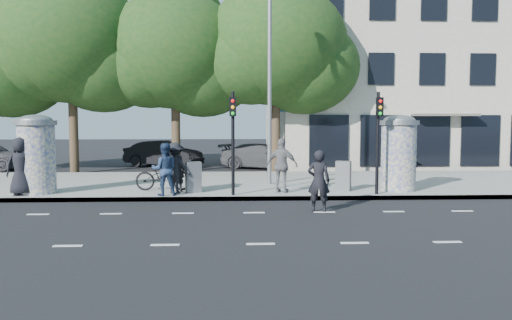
{
  "coord_description": "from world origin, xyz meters",
  "views": [
    {
      "loc": [
        -0.53,
        -12.5,
        2.58
      ],
      "look_at": [
        0.14,
        3.5,
        1.33
      ],
      "focal_mm": 35.0,
      "sensor_mm": 36.0,
      "label": 1
    }
  ],
  "objects_px": {
    "ad_column_left": "(37,152)",
    "ped_a": "(21,166)",
    "ped_b": "(176,169)",
    "ped_c": "(164,169)",
    "car_mid": "(163,154)",
    "ped_e": "(282,165)",
    "car_right": "(263,156)",
    "traffic_pole_near": "(233,132)",
    "traffic_pole_far": "(378,132)",
    "street_lamp": "(270,63)",
    "bicycle": "(164,176)",
    "cabinet_right": "(343,176)",
    "cabinet_left": "(193,177)",
    "ad_column_right": "(399,151)",
    "ped_f": "(400,167)",
    "ped_d": "(175,168)",
    "man_road": "(319,181)"
  },
  "relations": [
    {
      "from": "ped_d",
      "to": "ad_column_right",
      "type": "bearing_deg",
      "value": -167.25
    },
    {
      "from": "ped_f",
      "to": "bicycle",
      "type": "distance_m",
      "value": 8.42
    },
    {
      "from": "ad_column_right",
      "to": "bicycle",
      "type": "xyz_separation_m",
      "value": [
        -8.25,
        0.35,
        -0.87
      ]
    },
    {
      "from": "ped_f",
      "to": "car_mid",
      "type": "xyz_separation_m",
      "value": [
        -9.95,
        10.92,
        -0.24
      ]
    },
    {
      "from": "ped_e",
      "to": "street_lamp",
      "type": "bearing_deg",
      "value": -61.38
    },
    {
      "from": "cabinet_left",
      "to": "bicycle",
      "type": "bearing_deg",
      "value": 135.98
    },
    {
      "from": "ad_column_right",
      "to": "bicycle",
      "type": "height_order",
      "value": "ad_column_right"
    },
    {
      "from": "ped_a",
      "to": "car_mid",
      "type": "height_order",
      "value": "ped_a"
    },
    {
      "from": "ped_a",
      "to": "car_mid",
      "type": "xyz_separation_m",
      "value": [
        2.94,
        11.83,
        -0.38
      ]
    },
    {
      "from": "ped_b",
      "to": "ped_c",
      "type": "xyz_separation_m",
      "value": [
        -0.29,
        -0.89,
        0.08
      ]
    },
    {
      "from": "ped_c",
      "to": "traffic_pole_near",
      "type": "bearing_deg",
      "value": 169.85
    },
    {
      "from": "ped_a",
      "to": "street_lamp",
      "type": "bearing_deg",
      "value": -179.13
    },
    {
      "from": "car_mid",
      "to": "ped_e",
      "type": "bearing_deg",
      "value": -130.0
    },
    {
      "from": "ad_column_right",
      "to": "traffic_pole_near",
      "type": "xyz_separation_m",
      "value": [
        -5.8,
        -0.91,
        0.69
      ]
    },
    {
      "from": "cabinet_right",
      "to": "car_mid",
      "type": "distance_m",
      "value": 13.64
    },
    {
      "from": "traffic_pole_near",
      "to": "cabinet_left",
      "type": "distance_m",
      "value": 2.2
    },
    {
      "from": "ped_e",
      "to": "car_right",
      "type": "distance_m",
      "value": 10.23
    },
    {
      "from": "traffic_pole_near",
      "to": "ped_f",
      "type": "relative_size",
      "value": 2.08
    },
    {
      "from": "car_right",
      "to": "car_mid",
      "type": "bearing_deg",
      "value": 98.86
    },
    {
      "from": "street_lamp",
      "to": "cabinet_left",
      "type": "distance_m",
      "value": 5.39
    },
    {
      "from": "ped_a",
      "to": "ped_c",
      "type": "distance_m",
      "value": 4.69
    },
    {
      "from": "cabinet_right",
      "to": "ped_b",
      "type": "bearing_deg",
      "value": -156.99
    },
    {
      "from": "cabinet_left",
      "to": "ped_a",
      "type": "bearing_deg",
      "value": 166.74
    },
    {
      "from": "traffic_pole_near",
      "to": "ped_b",
      "type": "bearing_deg",
      "value": 154.31
    },
    {
      "from": "ped_d",
      "to": "car_right",
      "type": "relative_size",
      "value": 0.37
    },
    {
      "from": "man_road",
      "to": "car_mid",
      "type": "bearing_deg",
      "value": -53.77
    },
    {
      "from": "ped_e",
      "to": "car_right",
      "type": "bearing_deg",
      "value": -67.49
    },
    {
      "from": "ped_a",
      "to": "ad_column_right",
      "type": "bearing_deg",
      "value": 166.54
    },
    {
      "from": "bicycle",
      "to": "ad_column_left",
      "type": "bearing_deg",
      "value": 97.53
    },
    {
      "from": "street_lamp",
      "to": "traffic_pole_far",
      "type": "bearing_deg",
      "value": -39.88
    },
    {
      "from": "street_lamp",
      "to": "ped_c",
      "type": "xyz_separation_m",
      "value": [
        -3.65,
        -2.78,
        -3.78
      ]
    },
    {
      "from": "ped_e",
      "to": "bicycle",
      "type": "relative_size",
      "value": 0.95
    },
    {
      "from": "ad_column_left",
      "to": "ped_a",
      "type": "distance_m",
      "value": 0.71
    },
    {
      "from": "traffic_pole_far",
      "to": "man_road",
      "type": "distance_m",
      "value": 3.55
    },
    {
      "from": "street_lamp",
      "to": "ped_e",
      "type": "distance_m",
      "value": 4.37
    },
    {
      "from": "ped_b",
      "to": "car_mid",
      "type": "height_order",
      "value": "ped_b"
    },
    {
      "from": "traffic_pole_near",
      "to": "traffic_pole_far",
      "type": "bearing_deg",
      "value": 0.0
    },
    {
      "from": "cabinet_right",
      "to": "man_road",
      "type": "bearing_deg",
      "value": -90.5
    },
    {
      "from": "car_right",
      "to": "ad_column_left",
      "type": "bearing_deg",
      "value": 162.96
    },
    {
      "from": "traffic_pole_near",
      "to": "traffic_pole_far",
      "type": "xyz_separation_m",
      "value": [
        4.8,
        0.0,
        0.0
      ]
    },
    {
      "from": "car_right",
      "to": "ped_d",
      "type": "bearing_deg",
      "value": -177.04
    },
    {
      "from": "ped_c",
      "to": "ped_f",
      "type": "distance_m",
      "value": 8.28
    },
    {
      "from": "traffic_pole_near",
      "to": "traffic_pole_far",
      "type": "height_order",
      "value": "same"
    },
    {
      "from": "ped_e",
      "to": "car_right",
      "type": "relative_size",
      "value": 0.4
    },
    {
      "from": "traffic_pole_far",
      "to": "cabinet_right",
      "type": "bearing_deg",
      "value": 135.73
    },
    {
      "from": "ad_column_right",
      "to": "traffic_pole_far",
      "type": "bearing_deg",
      "value": -137.79
    },
    {
      "from": "traffic_pole_far",
      "to": "ped_a",
      "type": "height_order",
      "value": "traffic_pole_far"
    },
    {
      "from": "ped_d",
      "to": "bicycle",
      "type": "height_order",
      "value": "ped_d"
    },
    {
      "from": "traffic_pole_far",
      "to": "cabinet_left",
      "type": "bearing_deg",
      "value": 173.18
    },
    {
      "from": "ped_b",
      "to": "ped_f",
      "type": "distance_m",
      "value": 7.92
    }
  ]
}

